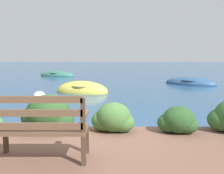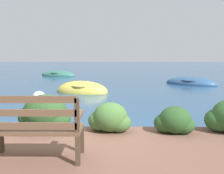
{
  "view_description": "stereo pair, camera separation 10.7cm",
  "coord_description": "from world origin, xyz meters",
  "px_view_note": "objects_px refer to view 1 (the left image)",
  "views": [
    {
      "loc": [
        0.64,
        -4.83,
        1.69
      ],
      "look_at": [
        0.65,
        5.18,
        0.3
      ],
      "focal_mm": 40.0,
      "sensor_mm": 36.0,
      "label": 1
    },
    {
      "loc": [
        0.75,
        -4.83,
        1.69
      ],
      "look_at": [
        0.65,
        5.18,
        0.3
      ],
      "focal_mm": 40.0,
      "sensor_mm": 36.0,
      "label": 2
    }
  ],
  "objects_px": {
    "rowboat_mid": "(190,83)",
    "park_bench": "(40,126)",
    "rowboat_far": "(57,75)",
    "rowboat_nearest": "(82,91)",
    "mooring_buoy": "(39,98)"
  },
  "relations": [
    {
      "from": "park_bench",
      "to": "rowboat_nearest",
      "type": "distance_m",
      "value": 7.15
    },
    {
      "from": "rowboat_mid",
      "to": "mooring_buoy",
      "type": "bearing_deg",
      "value": -114.49
    },
    {
      "from": "rowboat_far",
      "to": "rowboat_nearest",
      "type": "bearing_deg",
      "value": -50.72
    },
    {
      "from": "rowboat_nearest",
      "to": "rowboat_far",
      "type": "bearing_deg",
      "value": 123.34
    },
    {
      "from": "rowboat_mid",
      "to": "rowboat_far",
      "type": "relative_size",
      "value": 1.02
    },
    {
      "from": "park_bench",
      "to": "mooring_buoy",
      "type": "xyz_separation_m",
      "value": [
        -1.64,
        5.54,
        -0.62
      ]
    },
    {
      "from": "rowboat_mid",
      "to": "mooring_buoy",
      "type": "relative_size",
      "value": 5.63
    },
    {
      "from": "rowboat_far",
      "to": "mooring_buoy",
      "type": "xyz_separation_m",
      "value": [
        1.36,
        -9.09,
        0.02
      ]
    },
    {
      "from": "rowboat_mid",
      "to": "mooring_buoy",
      "type": "height_order",
      "value": "rowboat_mid"
    },
    {
      "from": "rowboat_nearest",
      "to": "rowboat_mid",
      "type": "bearing_deg",
      "value": 40.9
    },
    {
      "from": "rowboat_mid",
      "to": "park_bench",
      "type": "bearing_deg",
      "value": -84.88
    },
    {
      "from": "park_bench",
      "to": "mooring_buoy",
      "type": "bearing_deg",
      "value": 114.1
    },
    {
      "from": "rowboat_nearest",
      "to": "rowboat_far",
      "type": "distance_m",
      "value": 7.99
    },
    {
      "from": "park_bench",
      "to": "rowboat_far",
      "type": "height_order",
      "value": "park_bench"
    },
    {
      "from": "rowboat_nearest",
      "to": "rowboat_far",
      "type": "xyz_separation_m",
      "value": [
        -2.71,
        7.51,
        -0.01
      ]
    }
  ]
}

